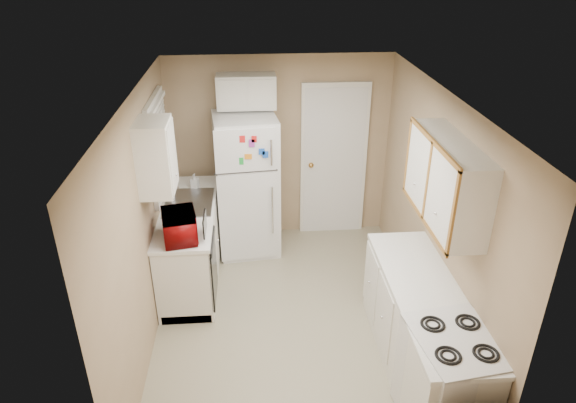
{
  "coord_description": "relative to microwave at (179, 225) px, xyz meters",
  "views": [
    {
      "loc": [
        -0.36,
        -4.27,
        3.58
      ],
      "look_at": [
        0.0,
        0.5,
        1.15
      ],
      "focal_mm": 32.0,
      "sensor_mm": 36.0,
      "label": 1
    }
  ],
  "objects": [
    {
      "name": "wall_back",
      "position": [
        1.11,
        1.63,
        0.15
      ],
      "size": [
        2.8,
        2.8,
        0.0
      ],
      "primitive_type": "plane",
      "color": "tan",
      "rests_on": "floor"
    },
    {
      "name": "interior_door",
      "position": [
        1.81,
        1.59,
        -0.03
      ],
      "size": [
        0.86,
        0.06,
        2.08
      ],
      "primitive_type": "cube",
      "color": "silver",
      "rests_on": "floor"
    },
    {
      "name": "wall_right",
      "position": [
        2.51,
        -0.27,
        0.15
      ],
      "size": [
        3.8,
        3.8,
        0.0
      ],
      "primitive_type": "plane",
      "color": "tan",
      "rests_on": "floor"
    },
    {
      "name": "upper_cabinet_right",
      "position": [
        2.36,
        -0.77,
        0.75
      ],
      "size": [
        0.3,
        1.2,
        0.7
      ],
      "primitive_type": "cube",
      "color": "silver",
      "rests_on": "wall_right"
    },
    {
      "name": "right_counter",
      "position": [
        2.21,
        -1.07,
        -0.6
      ],
      "size": [
        0.6,
        2.0,
        0.9
      ],
      "primitive_type": "cube",
      "color": "silver",
      "rests_on": "floor"
    },
    {
      "name": "wall_left",
      "position": [
        -0.29,
        -0.27,
        0.15
      ],
      "size": [
        3.8,
        3.8,
        0.0
      ],
      "primitive_type": "plane",
      "color": "tan",
      "rests_on": "floor"
    },
    {
      "name": "refrigerator",
      "position": [
        0.68,
        1.23,
        -0.16
      ],
      "size": [
        0.8,
        0.78,
        1.77
      ],
      "primitive_type": "cube",
      "rotation": [
        0.0,
        0.0,
        0.11
      ],
      "color": "silver",
      "rests_on": "floor"
    },
    {
      "name": "upper_cabinet_left",
      "position": [
        -0.14,
        -0.05,
        0.75
      ],
      "size": [
        0.3,
        0.45,
        0.7
      ],
      "primitive_type": "cube",
      "color": "silver",
      "rests_on": "wall_left"
    },
    {
      "name": "left_counter",
      "position": [
        0.01,
        0.63,
        -0.6
      ],
      "size": [
        0.6,
        1.8,
        0.9
      ],
      "primitive_type": "cube",
      "color": "silver",
      "rests_on": "floor"
    },
    {
      "name": "window_blinds",
      "position": [
        -0.25,
        0.78,
        0.55
      ],
      "size": [
        0.1,
        0.98,
        1.08
      ],
      "primitive_type": "cube",
      "color": "silver",
      "rests_on": "wall_left"
    },
    {
      "name": "stove",
      "position": [
        2.25,
        -1.68,
        -0.59
      ],
      "size": [
        0.71,
        0.83,
        0.92
      ],
      "primitive_type": "cube",
      "rotation": [
        0.0,
        0.0,
        0.14
      ],
      "color": "silver",
      "rests_on": "floor"
    },
    {
      "name": "microwave",
      "position": [
        0.0,
        0.0,
        0.0
      ],
      "size": [
        0.52,
        0.36,
        0.32
      ],
      "primitive_type": "imported",
      "rotation": [
        0.0,
        0.0,
        1.76
      ],
      "color": "#93080A",
      "rests_on": "left_counter"
    },
    {
      "name": "ceiling",
      "position": [
        1.11,
        -0.27,
        1.35
      ],
      "size": [
        3.8,
        3.8,
        0.0
      ],
      "primitive_type": "plane",
      "color": "white",
      "rests_on": "floor"
    },
    {
      "name": "cabinet_over_fridge",
      "position": [
        0.71,
        1.48,
        0.95
      ],
      "size": [
        0.7,
        0.3,
        0.4
      ],
      "primitive_type": "cube",
      "color": "silver",
      "rests_on": "wall_back"
    },
    {
      "name": "floor",
      "position": [
        1.11,
        -0.27,
        -1.05
      ],
      "size": [
        3.8,
        3.8,
        0.0
      ],
      "primitive_type": "plane",
      "color": "#B1A98C",
      "rests_on": "ground"
    },
    {
      "name": "wall_front",
      "position": [
        1.11,
        -2.17,
        0.15
      ],
      "size": [
        2.8,
        2.8,
        0.0
      ],
      "primitive_type": "plane",
      "color": "tan",
      "rests_on": "floor"
    },
    {
      "name": "soap_bottle",
      "position": [
        0.05,
        1.18,
        -0.05
      ],
      "size": [
        0.11,
        0.11,
        0.19
      ],
      "primitive_type": "imported",
      "rotation": [
        0.0,
        0.0,
        -0.34
      ],
      "color": "white",
      "rests_on": "left_counter"
    },
    {
      "name": "dishwasher",
      "position": [
        0.3,
        0.03,
        -0.56
      ],
      "size": [
        0.03,
        0.58,
        0.72
      ],
      "primitive_type": "cube",
      "color": "black",
      "rests_on": "floor"
    },
    {
      "name": "sink",
      "position": [
        0.01,
        0.78,
        -0.19
      ],
      "size": [
        0.54,
        0.74,
        0.16
      ],
      "primitive_type": "cube",
      "color": "gray",
      "rests_on": "left_counter"
    }
  ]
}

